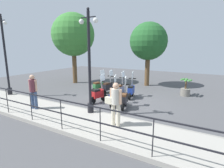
{
  "coord_description": "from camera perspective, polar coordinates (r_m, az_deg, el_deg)",
  "views": [
    {
      "loc": [
        -8.23,
        -4.3,
        2.92
      ],
      "look_at": [
        0.2,
        0.5,
        0.9
      ],
      "focal_mm": 28.0,
      "sensor_mm": 36.0,
      "label": 1
    }
  ],
  "objects": [
    {
      "name": "ground_plane",
      "position": [
        9.74,
        1.98,
        -5.7
      ],
      "size": [
        28.0,
        28.0,
        0.0
      ],
      "primitive_type": "plane",
      "color": "#4C4C4F"
    },
    {
      "name": "promenade_walkway",
      "position": [
        7.24,
        -9.94,
        -11.57
      ],
      "size": [
        2.2,
        20.0,
        0.15
      ],
      "color": "#A39E93",
      "rests_on": "ground_plane"
    },
    {
      "name": "fence_railing",
      "position": [
        6.23,
        -16.38,
        -7.61
      ],
      "size": [
        0.04,
        16.03,
        1.07
      ],
      "color": "black",
      "rests_on": "promenade_walkway"
    },
    {
      "name": "lamp_post_near",
      "position": [
        7.36,
        -7.35,
        4.98
      ],
      "size": [
        0.26,
        0.9,
        4.32
      ],
      "color": "black",
      "rests_on": "promenade_walkway"
    },
    {
      "name": "lamp_post_far",
      "position": [
        11.98,
        -31.34,
        6.69
      ],
      "size": [
        0.26,
        0.9,
        4.63
      ],
      "color": "black",
      "rests_on": "promenade_walkway"
    },
    {
      "name": "pedestrian_with_bag",
      "position": [
        6.2,
        1.06,
        -5.54
      ],
      "size": [
        0.35,
        0.65,
        1.59
      ],
      "rotation": [
        0.0,
        0.0,
        -0.1
      ],
      "color": "beige",
      "rests_on": "promenade_walkway"
    },
    {
      "name": "pedestrian_distant",
      "position": [
        8.69,
        -24.36,
        -1.54
      ],
      "size": [
        0.35,
        0.49,
        1.59
      ],
      "rotation": [
        0.0,
        0.0,
        3.23
      ],
      "color": "#384C70",
      "rests_on": "promenade_walkway"
    },
    {
      "name": "tree_large",
      "position": [
        14.93,
        -12.55,
        15.36
      ],
      "size": [
        3.43,
        3.43,
        5.66
      ],
      "color": "brown",
      "rests_on": "ground_plane"
    },
    {
      "name": "tree_distant",
      "position": [
        13.77,
        11.8,
        13.39
      ],
      "size": [
        2.82,
        2.82,
        4.81
      ],
      "color": "brown",
      "rests_on": "ground_plane"
    },
    {
      "name": "potted_palm",
      "position": [
        11.66,
        22.86,
        -1.43
      ],
      "size": [
        1.06,
        0.66,
        1.05
      ],
      "color": "slate",
      "rests_on": "ground_plane"
    },
    {
      "name": "scooter_near_0",
      "position": [
        8.56,
        4.01,
        -4.81
      ],
      "size": [
        1.21,
        0.53,
        1.54
      ],
      "rotation": [
        0.0,
        0.0,
        0.27
      ],
      "color": "black",
      "rests_on": "ground_plane"
    },
    {
      "name": "scooter_near_1",
      "position": [
        8.97,
        0.51,
        -4.01
      ],
      "size": [
        1.21,
        0.52,
        1.54
      ],
      "rotation": [
        0.0,
        0.0,
        0.25
      ],
      "color": "black",
      "rests_on": "ground_plane"
    },
    {
      "name": "scooter_near_2",
      "position": [
        9.43,
        -4.53,
        -3.25
      ],
      "size": [
        1.22,
        0.5,
        1.54
      ],
      "rotation": [
        0.0,
        0.0,
        -0.22
      ],
      "color": "black",
      "rests_on": "ground_plane"
    },
    {
      "name": "scooter_far_0",
      "position": [
        10.32,
        6.27,
        -1.98
      ],
      "size": [
        1.22,
        0.49,
        1.54
      ],
      "rotation": [
        0.0,
        0.0,
        0.2
      ],
      "color": "black",
      "rests_on": "ground_plane"
    },
    {
      "name": "scooter_far_1",
      "position": [
        10.49,
        2.74,
        -1.69
      ],
      "size": [
        1.23,
        0.44,
        1.54
      ],
      "rotation": [
        0.0,
        0.0,
        -0.03
      ],
      "color": "black",
      "rests_on": "ground_plane"
    },
    {
      "name": "scooter_far_2",
      "position": [
        11.09,
        -1.35,
        -0.94
      ],
      "size": [
        1.23,
        0.45,
        1.54
      ],
      "rotation": [
        0.0,
        0.0,
        -0.14
      ],
      "color": "black",
      "rests_on": "ground_plane"
    },
    {
      "name": "scooter_far_3",
      "position": [
        11.33,
        -4.39,
        -0.7
      ],
      "size": [
        1.2,
        0.55,
        1.54
      ],
      "rotation": [
        0.0,
        0.0,
        -0.3
      ],
      "color": "black",
      "rests_on": "ground_plane"
    }
  ]
}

